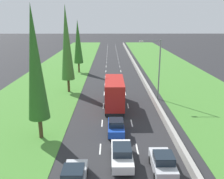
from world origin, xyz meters
The scene contains 15 objects.
ground_plane centered at (0.00, 60.00, 0.00)m, with size 300.00×300.00×0.00m, color #28282B.
grass_verge_left centered at (-12.65, 60.00, 0.02)m, with size 14.00×140.00×0.04m, color #478433.
grass_verge_right centered at (14.35, 60.00, 0.02)m, with size 14.00×140.00×0.04m, color #478433.
median_barrier centered at (5.70, 60.00, 0.42)m, with size 0.44×120.00×0.85m, color #9E9B93.
lane_markings centered at (0.00, 60.00, 0.01)m, with size 3.64×116.00×0.01m.
white_sedan_centre_lane_second centered at (0.18, 18.64, 0.81)m, with size 1.82×4.50×1.64m.
blue_hatchback_centre_lane centered at (-0.17, 24.21, 0.84)m, with size 1.74×3.90×1.72m.
red_box_truck_centre_lane centered at (-0.22, 32.31, 2.18)m, with size 2.46×9.40×4.18m.
grey_hatchback_centre_lane centered at (-0.07, 42.59, 0.84)m, with size 1.74×3.90×1.72m.
silver_hatchback_right_lane centered at (3.39, 17.34, 0.84)m, with size 1.74×3.90×1.72m.
silver_hatchback_left_lane centered at (-3.44, 15.50, 0.84)m, with size 1.74×3.90×1.72m.
poplar_tree_second centered at (-7.95, 23.42, 7.74)m, with size 2.13×2.13×13.37m.
poplar_tree_third centered at (-7.74, 40.11, 8.14)m, with size 2.15×2.15×14.17m.
poplar_tree_fourth centered at (-7.89, 55.79, 6.95)m, with size 2.10×2.10×11.81m.
street_light_mast centered at (6.20, 36.05, 5.23)m, with size 3.20×0.28×9.00m.
Camera 1 is at (-0.83, 0.13, 11.88)m, focal length 39.51 mm.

